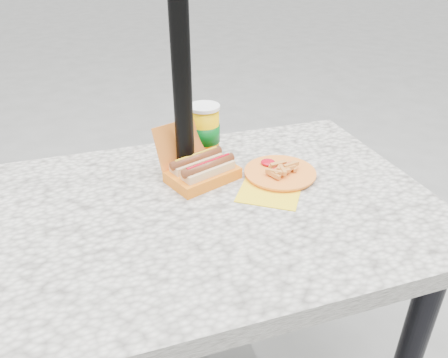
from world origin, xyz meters
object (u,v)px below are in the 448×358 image
object	(u,v)px
fries_plate	(279,173)
soda_cup	(205,133)
hotdog_box	(201,168)
umbrella_pole	(180,51)

from	to	relation	value
fries_plate	soda_cup	world-z (taller)	soda_cup
fries_plate	hotdog_box	bearing A→B (deg)	165.35
umbrella_pole	hotdog_box	bearing A→B (deg)	-44.58
hotdog_box	soda_cup	world-z (taller)	soda_cup
hotdog_box	umbrella_pole	bearing A→B (deg)	115.14
hotdog_box	fries_plate	size ratio (longest dim) A/B	0.82
fries_plate	soda_cup	distance (m)	0.25
fries_plate	umbrella_pole	bearing A→B (deg)	160.05
umbrella_pole	fries_plate	world-z (taller)	umbrella_pole
umbrella_pole	soda_cup	size ratio (longest dim) A/B	12.88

